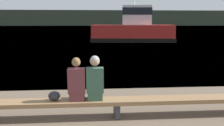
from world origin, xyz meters
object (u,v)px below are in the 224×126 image
(person_left, at_px, (77,82))
(shopping_bag, at_px, (54,96))
(tugboat_red, at_px, (133,30))
(bench_main, at_px, (117,102))
(person_right, at_px, (95,80))

(person_left, xyz_separation_m, shopping_bag, (-0.51, 0.02, -0.32))
(tugboat_red, bearing_deg, bench_main, 176.29)
(bench_main, relative_size, tugboat_red, 0.90)
(person_left, distance_m, person_right, 0.41)
(person_left, bearing_deg, bench_main, -0.04)
(bench_main, bearing_deg, person_right, -179.84)
(person_left, height_order, shopping_bag, person_left)
(shopping_bag, distance_m, tugboat_red, 23.09)
(shopping_bag, height_order, tugboat_red, tugboat_red)
(person_left, xyz_separation_m, person_right, (0.41, -0.00, 0.04))
(person_right, height_order, tugboat_red, tugboat_red)
(person_left, bearing_deg, person_right, -0.29)
(person_left, bearing_deg, shopping_bag, 177.89)
(shopping_bag, bearing_deg, person_left, -2.11)
(bench_main, bearing_deg, tugboat_red, 79.62)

